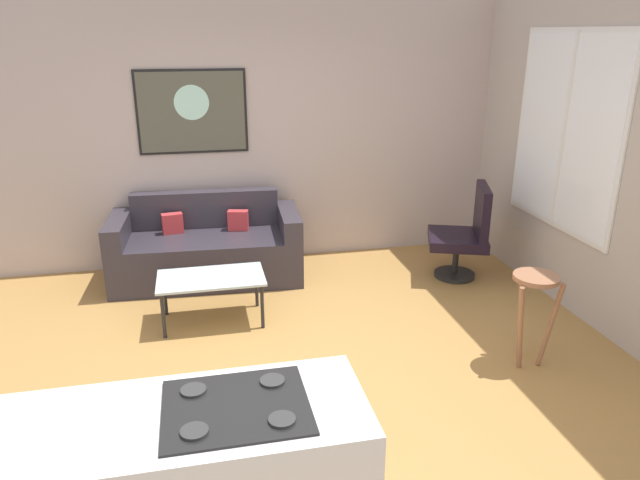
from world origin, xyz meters
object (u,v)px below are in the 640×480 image
(couch, at_px, (207,250))
(armchair, at_px, (466,233))
(wall_painting, at_px, (192,112))
(bar_stool, at_px, (534,297))
(coffee_table, at_px, (211,281))

(couch, relative_size, armchair, 1.96)
(armchair, distance_m, wall_painting, 2.96)
(armchair, distance_m, bar_stool, 1.64)
(armchair, bearing_deg, wall_painting, 159.51)
(couch, relative_size, wall_painting, 1.74)
(coffee_table, height_order, armchair, armchair)
(coffee_table, bearing_deg, wall_painting, 92.13)
(armchair, bearing_deg, coffee_table, -170.08)
(coffee_table, distance_m, bar_stool, 2.56)
(wall_painting, bearing_deg, armchair, -20.49)
(armchair, height_order, bar_stool, armchair)
(couch, xyz_separation_m, armchair, (2.52, -0.53, 0.17))
(armchair, height_order, wall_painting, wall_painting)
(couch, height_order, wall_painting, wall_painting)
(wall_painting, bearing_deg, coffee_table, -87.87)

